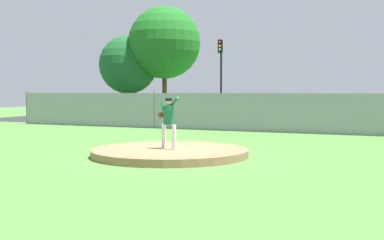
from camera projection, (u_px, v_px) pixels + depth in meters
ground_plane at (234, 139)px, 20.65m from camera, size 80.00×80.00×0.00m
asphalt_strip at (283, 126)px, 28.39m from camera, size 44.00×7.00×0.01m
pitchers_mound at (170, 152)px, 15.18m from camera, size 4.86×4.86×0.23m
pitcher_youth at (168, 118)px, 15.15m from camera, size 0.81×0.42×1.63m
baseball at (192, 144)px, 16.20m from camera, size 0.07×0.07×0.07m
chainlink_fence at (261, 113)px, 24.24m from camera, size 30.20×0.07×2.02m
parked_car_silver at (189, 111)px, 31.08m from camera, size 1.99×4.27×1.58m
traffic_cone_orange at (249, 119)px, 31.54m from camera, size 0.40×0.40×0.55m
traffic_light_near at (221, 66)px, 33.72m from camera, size 0.28×0.46×5.56m
tree_tall_centre at (128, 65)px, 40.64m from camera, size 4.84×4.84×6.66m
tree_broad_right at (164, 43)px, 39.66m from camera, size 5.87×5.87×8.90m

